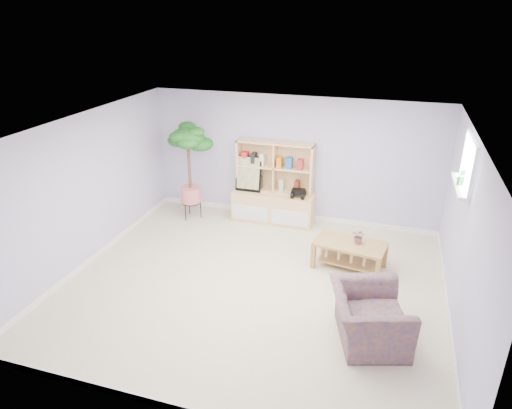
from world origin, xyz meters
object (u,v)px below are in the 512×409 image
(storage_unit, at_px, (273,183))
(coffee_table, at_px, (349,255))
(floor_tree, at_px, (190,173))
(armchair, at_px, (369,314))

(storage_unit, relative_size, coffee_table, 1.43)
(floor_tree, xyz_separation_m, armchair, (3.61, -2.65, -0.57))
(storage_unit, xyz_separation_m, coffee_table, (1.62, -1.32, -0.56))
(coffee_table, height_order, armchair, armchair)
(floor_tree, bearing_deg, armchair, -36.34)
(storage_unit, relative_size, armchair, 1.53)
(storage_unit, relative_size, floor_tree, 0.83)
(coffee_table, distance_m, floor_tree, 3.41)
(storage_unit, distance_m, armchair, 3.65)
(storage_unit, xyz_separation_m, floor_tree, (-1.57, -0.34, 0.16))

